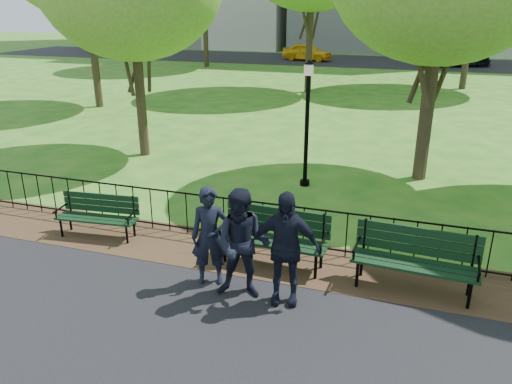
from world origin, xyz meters
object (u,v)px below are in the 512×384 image
(park_bench_main, at_px, (260,229))
(person_mid, at_px, (243,244))
(sedan_dark, at_px, (457,56))
(park_bench_left_a, at_px, (98,211))
(lamppost, at_px, (307,120))
(taxi, at_px, (307,52))
(person_right, at_px, (284,248))
(person_left, at_px, (210,236))
(park_bench_right_a, at_px, (416,254))
(sedan_silver, at_px, (446,54))

(park_bench_main, bearing_deg, person_mid, -82.72)
(person_mid, bearing_deg, sedan_dark, 72.46)
(park_bench_left_a, distance_m, person_mid, 3.70)
(lamppost, bearing_deg, taxi, 102.60)
(park_bench_main, xyz_separation_m, person_mid, (0.09, -1.12, 0.24))
(lamppost, distance_m, person_right, 5.44)
(person_left, distance_m, person_right, 1.31)
(lamppost, height_order, person_right, lamppost)
(park_bench_right_a, height_order, person_left, person_left)
(park_bench_right_a, height_order, sedan_dark, sedan_dark)
(person_right, bearing_deg, park_bench_left_a, 155.26)
(park_bench_right_a, bearing_deg, sedan_dark, 89.92)
(park_bench_right_a, relative_size, taxi, 0.51)
(sedan_silver, distance_m, sedan_dark, 1.67)
(person_left, bearing_deg, person_mid, -38.07)
(park_bench_main, relative_size, person_right, 1.07)
(person_right, xyz_separation_m, taxi, (-7.26, 33.88, -0.25))
(lamppost, relative_size, taxi, 0.80)
(park_bench_right_a, bearing_deg, park_bench_left_a, -177.72)
(park_bench_left_a, bearing_deg, park_bench_main, -7.19)
(person_mid, xyz_separation_m, person_right, (0.65, 0.05, 0.02))
(park_bench_left_a, xyz_separation_m, person_mid, (3.48, -1.19, 0.38))
(person_left, bearing_deg, park_bench_main, 38.43)
(person_right, relative_size, sedan_dark, 0.38)
(person_left, bearing_deg, sedan_silver, 62.88)
(park_bench_left_a, distance_m, taxi, 32.88)
(lamppost, height_order, sedan_silver, lamppost)
(person_left, xyz_separation_m, sedan_dark, (5.24, 33.35, -0.13))
(person_left, xyz_separation_m, person_mid, (0.65, -0.22, 0.06))
(person_left, distance_m, sedan_dark, 33.76)
(park_bench_right_a, relative_size, person_mid, 1.11)
(park_bench_left_a, relative_size, person_mid, 0.93)
(park_bench_right_a, relative_size, sedan_silver, 0.46)
(lamppost, bearing_deg, person_left, -94.73)
(sedan_silver, relative_size, sedan_dark, 0.89)
(park_bench_left_a, relative_size, park_bench_right_a, 0.83)
(person_mid, distance_m, sedan_silver, 35.31)
(park_bench_right_a, bearing_deg, person_left, -161.72)
(taxi, bearing_deg, park_bench_main, -159.09)
(person_mid, bearing_deg, person_right, -5.77)
(person_left, relative_size, sedan_dark, 0.34)
(park_bench_left_a, height_order, person_right, person_right)
(park_bench_left_a, xyz_separation_m, sedan_dark, (8.07, 32.38, 0.19))
(person_right, bearing_deg, person_mid, 174.75)
(park_bench_main, relative_size, person_left, 1.17)
(park_bench_main, height_order, lamppost, lamppost)
(taxi, bearing_deg, person_left, -160.31)
(sedan_silver, bearing_deg, person_mid, 174.45)
(person_mid, height_order, sedan_silver, person_mid)
(taxi, bearing_deg, sedan_silver, -73.99)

